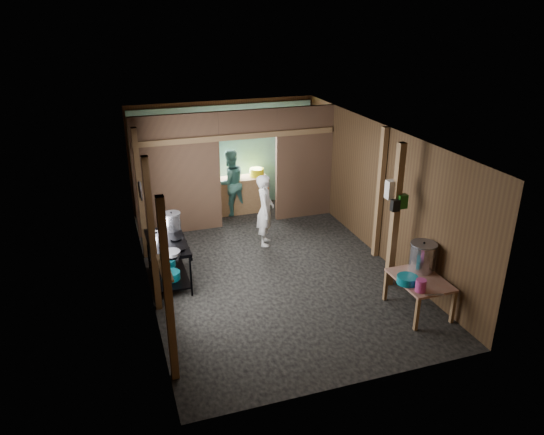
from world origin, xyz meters
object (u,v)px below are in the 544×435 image
object	(u,v)px
stove_pot_large	(172,222)
pink_bucket	(421,286)
cook	(265,210)
prep_table	(418,295)
yellow_tub	(257,172)
gas_range	(168,261)
stock_pot	(422,257)

from	to	relation	value
stove_pot_large	pink_bucket	size ratio (longest dim) A/B	1.77
pink_bucket	cook	size ratio (longest dim) A/B	0.13
stove_pot_large	pink_bucket	world-z (taller)	stove_pot_large
prep_table	yellow_tub	world-z (taller)	yellow_tub
prep_table	cook	size ratio (longest dim) A/B	0.66
gas_range	yellow_tub	size ratio (longest dim) A/B	3.96
stove_pot_large	pink_bucket	bearing A→B (deg)	-42.76
stove_pot_large	prep_table	bearing A→B (deg)	-37.81
cook	stock_pot	bearing A→B (deg)	-130.11
yellow_tub	prep_table	bearing A→B (deg)	-77.36
stove_pot_large	yellow_tub	world-z (taller)	stove_pot_large
stove_pot_large	pink_bucket	distance (m)	4.53
prep_table	stock_pot	size ratio (longest dim) A/B	1.98
gas_range	cook	world-z (taller)	cook
stove_pot_large	stock_pot	world-z (taller)	stove_pot_large
stove_pot_large	cook	size ratio (longest dim) A/B	0.23
prep_table	pink_bucket	xyz separation A→B (m)	(-0.22, -0.32, 0.39)
stove_pot_large	yellow_tub	distance (m)	3.40
stock_pot	cook	xyz separation A→B (m)	(-1.75, 2.98, -0.07)
prep_table	gas_range	bearing A→B (deg)	148.59
pink_bucket	yellow_tub	distance (m)	5.59
stock_pot	stove_pot_large	bearing A→B (deg)	146.23
stock_pot	cook	distance (m)	3.46
prep_table	yellow_tub	size ratio (longest dim) A/B	2.91
prep_table	cook	distance (m)	3.63
yellow_tub	pink_bucket	bearing A→B (deg)	-80.29
yellow_tub	cook	size ratio (longest dim) A/B	0.23
prep_table	stock_pot	xyz separation A→B (m)	(0.18, 0.26, 0.53)
prep_table	stove_pot_large	world-z (taller)	stove_pot_large
stock_pot	cook	world-z (taller)	cook
stock_pot	yellow_tub	distance (m)	5.10
gas_range	stock_pot	size ratio (longest dim) A/B	2.69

